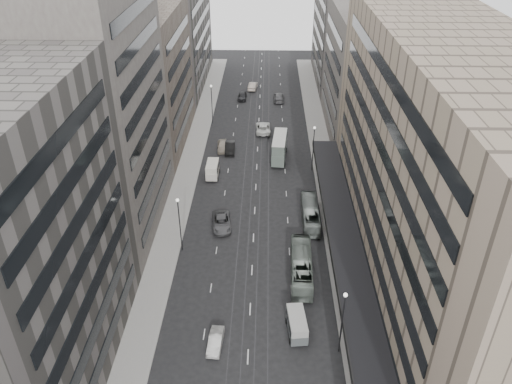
# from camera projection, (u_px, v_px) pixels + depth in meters

# --- Properties ---
(ground) EXTENTS (220.00, 220.00, 0.00)m
(ground) POSITION_uv_depth(u_px,v_px,m) (250.00, 315.00, 57.99)
(ground) COLOR black
(ground) RESTS_ON ground
(sidewalk_right) EXTENTS (4.00, 125.00, 0.15)m
(sidewalk_right) POSITION_uv_depth(u_px,v_px,m) (324.00, 163.00, 89.64)
(sidewalk_right) COLOR gray
(sidewalk_right) RESTS_ON ground
(sidewalk_left) EXTENTS (4.00, 125.00, 0.15)m
(sidewalk_left) POSITION_uv_depth(u_px,v_px,m) (191.00, 162.00, 90.13)
(sidewalk_left) COLOR gray
(sidewalk_left) RESTS_ON ground
(department_store) EXTENTS (19.20, 60.00, 30.00)m
(department_store) POSITION_uv_depth(u_px,v_px,m) (440.00, 172.00, 56.54)
(department_store) COLOR gray
(department_store) RESTS_ON ground
(building_right_mid) EXTENTS (15.00, 28.00, 24.00)m
(building_right_mid) POSITION_uv_depth(u_px,v_px,m) (371.00, 73.00, 95.56)
(building_right_mid) COLOR #4F4944
(building_right_mid) RESTS_ON ground
(building_right_far) EXTENTS (15.00, 32.00, 28.00)m
(building_right_far) POSITION_uv_depth(u_px,v_px,m) (350.00, 25.00, 120.06)
(building_right_far) COLOR #605C56
(building_right_far) RESTS_ON ground
(building_left_a) EXTENTS (15.00, 28.00, 30.00)m
(building_left_a) POSITION_uv_depth(u_px,v_px,m) (1.00, 255.00, 43.75)
(building_left_a) COLOR #605C56
(building_left_a) RESTS_ON ground
(building_left_b) EXTENTS (15.00, 26.00, 34.00)m
(building_left_b) POSITION_uv_depth(u_px,v_px,m) (91.00, 114.00, 65.70)
(building_left_b) COLOR #4F4944
(building_left_b) RESTS_ON ground
(building_left_c) EXTENTS (15.00, 28.00, 25.00)m
(building_left_c) POSITION_uv_depth(u_px,v_px,m) (141.00, 79.00, 91.05)
(building_left_c) COLOR #665A4F
(building_left_c) RESTS_ON ground
(building_left_d) EXTENTS (15.00, 38.00, 28.00)m
(building_left_d) POSITION_uv_depth(u_px,v_px,m) (170.00, 27.00, 118.37)
(building_left_d) COLOR #605C56
(building_left_d) RESTS_ON ground
(lamp_right_near) EXTENTS (0.44, 0.44, 8.32)m
(lamp_right_near) POSITION_uv_depth(u_px,v_px,m) (343.00, 316.00, 50.81)
(lamp_right_near) COLOR #262628
(lamp_right_near) RESTS_ON ground
(lamp_right_far) EXTENTS (0.44, 0.44, 8.32)m
(lamp_right_far) POSITION_uv_depth(u_px,v_px,m) (314.00, 143.00, 84.87)
(lamp_right_far) COLOR #262628
(lamp_right_far) RESTS_ON ground
(lamp_left_near) EXTENTS (0.44, 0.44, 8.32)m
(lamp_left_near) POSITION_uv_depth(u_px,v_px,m) (179.00, 219.00, 65.68)
(lamp_left_near) COLOR #262628
(lamp_left_near) RESTS_ON ground
(lamp_left_far) EXTENTS (0.44, 0.44, 8.32)m
(lamp_left_far) POSITION_uv_depth(u_px,v_px,m) (212.00, 100.00, 102.30)
(lamp_left_far) COLOR #262628
(lamp_left_far) RESTS_ON ground
(bus_near) EXTENTS (2.86, 10.91, 3.02)m
(bus_near) POSITION_uv_depth(u_px,v_px,m) (301.00, 266.00, 63.15)
(bus_near) COLOR gray
(bus_near) RESTS_ON ground
(bus_far) EXTENTS (2.31, 9.75, 2.71)m
(bus_far) POSITION_uv_depth(u_px,v_px,m) (310.00, 214.00, 73.48)
(bus_far) COLOR gray
(bus_far) RESTS_ON ground
(double_decker) EXTENTS (3.06, 8.28, 4.44)m
(double_decker) POSITION_uv_depth(u_px,v_px,m) (279.00, 147.00, 89.92)
(double_decker) COLOR slate
(double_decker) RESTS_ON ground
(vw_microbus) EXTENTS (2.42, 4.64, 2.41)m
(vw_microbus) POSITION_uv_depth(u_px,v_px,m) (297.00, 324.00, 55.03)
(vw_microbus) COLOR #4F5455
(vw_microbus) RESTS_ON ground
(panel_van) EXTENTS (2.16, 4.31, 2.71)m
(panel_van) POSITION_uv_depth(u_px,v_px,m) (212.00, 169.00, 84.80)
(panel_van) COLOR beige
(panel_van) RESTS_ON ground
(sedan_1) EXTENTS (1.70, 4.18, 1.35)m
(sedan_1) POSITION_uv_depth(u_px,v_px,m) (215.00, 341.00, 53.83)
(sedan_1) COLOR #BBBBB6
(sedan_1) RESTS_ON ground
(sedan_2) EXTENTS (3.34, 5.99, 1.58)m
(sedan_2) POSITION_uv_depth(u_px,v_px,m) (222.00, 222.00, 72.60)
(sedan_2) COLOR #545456
(sedan_2) RESTS_ON ground
(sedan_4) EXTENTS (2.31, 4.93, 1.63)m
(sedan_4) POSITION_uv_depth(u_px,v_px,m) (223.00, 146.00, 93.91)
(sedan_4) COLOR #B0A492
(sedan_4) RESTS_ON ground
(sedan_5) EXTENTS (1.98, 5.17, 1.68)m
(sedan_5) POSITION_uv_depth(u_px,v_px,m) (230.00, 148.00, 93.28)
(sedan_5) COLOR black
(sedan_5) RESTS_ON ground
(sedan_6) EXTENTS (3.06, 6.29, 1.72)m
(sedan_6) POSITION_uv_depth(u_px,v_px,m) (263.00, 128.00, 100.86)
(sedan_6) COLOR silver
(sedan_6) RESTS_ON ground
(sedan_7) EXTENTS (2.55, 5.94, 1.71)m
(sedan_7) POSITION_uv_depth(u_px,v_px,m) (279.00, 97.00, 115.55)
(sedan_7) COLOR #59585B
(sedan_7) RESTS_ON ground
(sedan_8) EXTENTS (2.09, 4.86, 1.63)m
(sedan_8) POSITION_uv_depth(u_px,v_px,m) (242.00, 96.00, 116.28)
(sedan_8) COLOR black
(sedan_8) RESTS_ON ground
(sedan_9) EXTENTS (2.40, 5.38, 1.71)m
(sedan_9) POSITION_uv_depth(u_px,v_px,m) (253.00, 86.00, 122.02)
(sedan_9) COLOR #B0A192
(sedan_9) RESTS_ON ground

